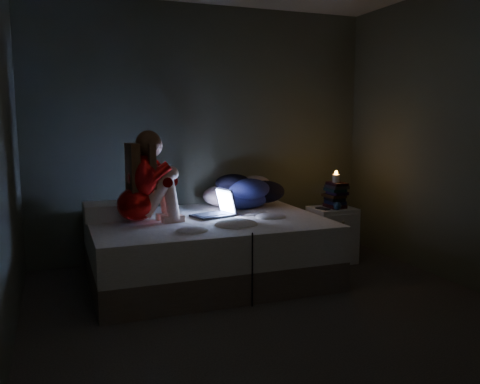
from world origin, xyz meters
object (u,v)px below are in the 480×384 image
bed (207,249)px  laptop (212,203)px  candle (336,180)px  nightstand (332,235)px  phone (323,209)px  woman (135,178)px

bed → laptop: bearing=36.5°
laptop → candle: 1.33m
nightstand → candle: (0.04, 0.01, 0.56)m
bed → nightstand: (1.36, 0.09, -0.00)m
phone → nightstand: bearing=0.2°
bed → nightstand: 1.36m
phone → bed: bearing=165.7°
bed → nightstand: bearing=3.7°
laptop → woman: bearing=169.3°
woman → phone: bearing=-5.5°
nightstand → candle: candle is taller
bed → phone: 1.26m
nightstand → woman: bearing=-176.3°
woman → candle: size_ratio=9.93×
laptop → candle: candle is taller
woman → candle: woman is taller
phone → candle: bearing=1.1°
laptop → phone: (1.15, -0.01, -0.13)m
laptop → nightstand: laptop is taller
candle → phone: 0.33m
nightstand → phone: (-0.14, -0.04, 0.29)m
nightstand → laptop: bearing=-178.4°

